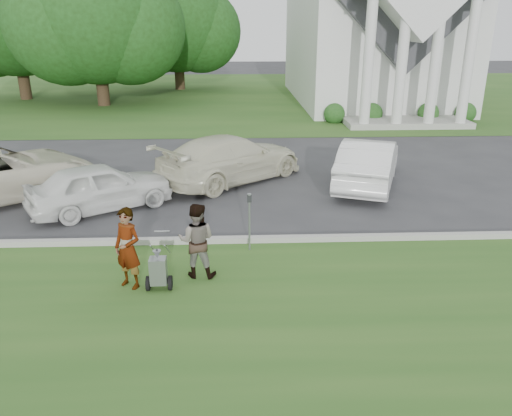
{
  "coord_description": "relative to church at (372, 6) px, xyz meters",
  "views": [
    {
      "loc": [
        0.3,
        -10.32,
        4.93
      ],
      "look_at": [
        0.73,
        0.0,
        1.08
      ],
      "focal_mm": 35.0,
      "sensor_mm": 36.0,
      "label": 1
    }
  ],
  "objects": [
    {
      "name": "car_b",
      "position": [
        -12.46,
        -20.13,
        -5.27
      ],
      "size": [
        4.17,
        3.42,
        1.34
      ],
      "primitive_type": "imported",
      "rotation": [
        0.0,
        0.0,
        2.13
      ],
      "color": "white",
      "rests_on": "ground"
    },
    {
      "name": "person_left",
      "position": [
        -10.82,
        -24.58,
        -5.12
      ],
      "size": [
        0.72,
        0.64,
        1.64
      ],
      "primitive_type": "imported",
      "rotation": [
        0.0,
        0.0,
        -0.54
      ],
      "color": "#999999",
      "rests_on": "ground"
    },
    {
      "name": "tree_left",
      "position": [
        -17.01,
        -1.13,
        -0.83
      ],
      "size": [
        10.63,
        8.4,
        9.71
      ],
      "color": "#332316",
      "rests_on": "ground"
    },
    {
      "name": "person_right",
      "position": [
        -9.52,
        -24.18,
        -5.15
      ],
      "size": [
        0.83,
        0.68,
        1.57
      ],
      "primitive_type": "imported",
      "rotation": [
        0.0,
        0.0,
        3.03
      ],
      "color": "#999999",
      "rests_on": "ground"
    },
    {
      "name": "parking_meter_near",
      "position": [
        -8.42,
        -23.0,
        -5.07
      ],
      "size": [
        0.1,
        0.09,
        1.38
      ],
      "color": "gray",
      "rests_on": "ground"
    },
    {
      "name": "car_c",
      "position": [
        -8.86,
        -17.56,
        -5.18
      ],
      "size": [
        5.33,
        5.04,
        1.52
      ],
      "primitive_type": "imported",
      "rotation": [
        0.0,
        0.0,
        2.29
      ],
      "color": "beige",
      "rests_on": "ground"
    },
    {
      "name": "curb",
      "position": [
        -9.0,
        -22.56,
        -5.86
      ],
      "size": [
        80.0,
        0.18,
        0.15
      ],
      "primitive_type": "cube",
      "color": "#9E9E93",
      "rests_on": "ground"
    },
    {
      "name": "church",
      "position": [
        0.0,
        0.0,
        0.0
      ],
      "size": [
        9.19,
        19.0,
        24.1
      ],
      "color": "white",
      "rests_on": "ground"
    },
    {
      "name": "ground",
      "position": [
        -9.0,
        -23.11,
        -5.94
      ],
      "size": [
        120.0,
        120.0,
        0.0
      ],
      "primitive_type": "plane",
      "color": "#333335",
      "rests_on": "ground"
    },
    {
      "name": "tree_far",
      "position": [
        -23.01,
        1.87,
        -0.25
      ],
      "size": [
        11.64,
        9.2,
        10.73
      ],
      "color": "#332316",
      "rests_on": "ground"
    },
    {
      "name": "church_lawn",
      "position": [
        -9.0,
        3.89,
        -5.93
      ],
      "size": [
        80.0,
        30.0,
        0.01
      ],
      "primitive_type": "cube",
      "color": "#28521C",
      "rests_on": "ground"
    },
    {
      "name": "grass_strip",
      "position": [
        -9.0,
        -26.11,
        -5.93
      ],
      "size": [
        80.0,
        7.0,
        0.01
      ],
      "primitive_type": "cube",
      "color": "#28521C",
      "rests_on": "ground"
    },
    {
      "name": "tree_back",
      "position": [
        -13.01,
        6.87,
        -1.21
      ],
      "size": [
        9.61,
        7.6,
        8.89
      ],
      "color": "#332316",
      "rests_on": "ground"
    },
    {
      "name": "car_d",
      "position": [
        -4.5,
        -18.24,
        -5.18
      ],
      "size": [
        3.1,
        4.85,
        1.51
      ],
      "primitive_type": "imported",
      "rotation": [
        0.0,
        0.0,
        2.78
      ],
      "color": "white",
      "rests_on": "ground"
    },
    {
      "name": "striping_cart",
      "position": [
        -10.24,
        -24.72,
        -5.55
      ],
      "size": [
        0.5,
        0.98,
        0.92
      ],
      "rotation": [
        0.0,
        0.0,
        0.01
      ],
      "color": "black",
      "rests_on": "ground"
    }
  ]
}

